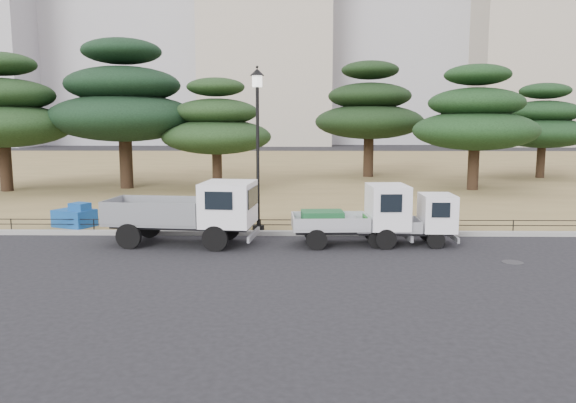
{
  "coord_description": "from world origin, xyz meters",
  "views": [
    {
      "loc": [
        0.3,
        -16.97,
        3.99
      ],
      "look_at": [
        0.0,
        2.0,
        1.3
      ],
      "focal_mm": 35.0,
      "sensor_mm": 36.0,
      "label": 1
    }
  ],
  "objects_px": {
    "truck_large": "(190,210)",
    "street_lamp": "(258,122)",
    "truck_kei_front": "(359,215)",
    "tarp_pile": "(75,217)",
    "truck_kei_rear": "(413,220)"
  },
  "relations": [
    {
      "from": "truck_large",
      "to": "truck_kei_front",
      "type": "bearing_deg",
      "value": 6.73
    },
    {
      "from": "truck_kei_rear",
      "to": "tarp_pile",
      "type": "xyz_separation_m",
      "value": [
        -12.01,
        2.21,
        -0.32
      ]
    },
    {
      "from": "street_lamp",
      "to": "tarp_pile",
      "type": "xyz_separation_m",
      "value": [
        -6.83,
        0.47,
        -3.48
      ]
    },
    {
      "from": "truck_kei_front",
      "to": "truck_kei_rear",
      "type": "bearing_deg",
      "value": -1.36
    },
    {
      "from": "truck_kei_front",
      "to": "tarp_pile",
      "type": "height_order",
      "value": "truck_kei_front"
    },
    {
      "from": "truck_kei_rear",
      "to": "tarp_pile",
      "type": "relative_size",
      "value": 1.94
    },
    {
      "from": "truck_large",
      "to": "truck_kei_front",
      "type": "xyz_separation_m",
      "value": [
        5.52,
        0.05,
        -0.18
      ]
    },
    {
      "from": "truck_large",
      "to": "truck_kei_rear",
      "type": "xyz_separation_m",
      "value": [
        7.28,
        0.1,
        -0.33
      ]
    },
    {
      "from": "truck_kei_front",
      "to": "street_lamp",
      "type": "relative_size",
      "value": 0.67
    },
    {
      "from": "truck_kei_front",
      "to": "truck_kei_rear",
      "type": "distance_m",
      "value": 1.76
    },
    {
      "from": "street_lamp",
      "to": "tarp_pile",
      "type": "bearing_deg",
      "value": 176.04
    },
    {
      "from": "truck_kei_front",
      "to": "truck_kei_rear",
      "type": "height_order",
      "value": "truck_kei_front"
    },
    {
      "from": "truck_kei_rear",
      "to": "truck_large",
      "type": "bearing_deg",
      "value": -178.59
    },
    {
      "from": "truck_kei_rear",
      "to": "tarp_pile",
      "type": "height_order",
      "value": "truck_kei_rear"
    },
    {
      "from": "truck_large",
      "to": "street_lamp",
      "type": "relative_size",
      "value": 0.87
    }
  ]
}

